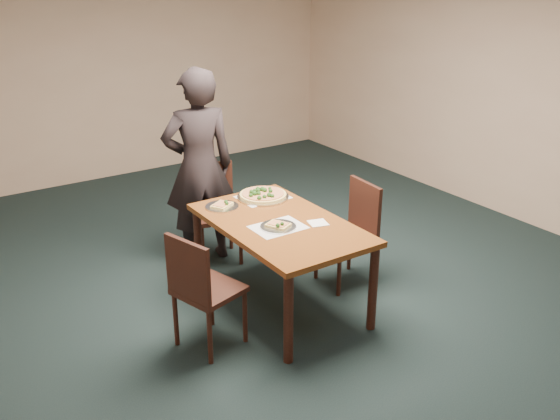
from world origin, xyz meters
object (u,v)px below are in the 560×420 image
chair_far (214,206)px  chair_left (201,286)px  diner (199,167)px  slice_plate_near (278,226)px  slice_plate_far (222,206)px  dining_table (280,232)px  chair_right (353,227)px  pizza_pan (263,195)px

chair_far → chair_left: bearing=-106.8°
diner → slice_plate_near: diner is taller
chair_far → slice_plate_far: 0.67m
diner → chair_far: bearing=170.6°
slice_plate_near → diner: bearing=92.1°
diner → slice_plate_near: size_ratio=6.50×
chair_far → slice_plate_near: size_ratio=3.25×
dining_table → slice_plate_near: (-0.07, -0.09, 0.11)m
dining_table → chair_far: 1.12m
chair_right → pizza_pan: bearing=-126.8°
slice_plate_near → slice_plate_far: (-0.16, 0.61, -0.00)m
slice_plate_near → chair_far: bearing=86.7°
chair_right → slice_plate_far: bearing=-113.2°
chair_left → slice_plate_far: (0.58, 0.73, 0.25)m
chair_far → chair_right: (0.77, -1.11, 0.00)m
chair_right → slice_plate_far: (-1.00, 0.52, 0.25)m
chair_left → diner: bearing=-43.1°
pizza_pan → chair_left: bearing=-143.5°
diner → slice_plate_far: (-0.11, -0.63, -0.15)m
dining_table → chair_right: size_ratio=1.65×
slice_plate_near → chair_left: bearing=-171.1°
chair_far → pizza_pan: (0.18, -0.58, 0.26)m
pizza_pan → chair_right: bearing=-41.3°
diner → dining_table: bearing=108.0°
slice_plate_near → slice_plate_far: slice_plate_near is taller
dining_table → slice_plate_far: slice_plate_far is taller
diner → slice_plate_far: size_ratio=6.50×
diner → chair_left: bearing=75.2°
chair_left → slice_plate_near: 0.79m
chair_far → diner: 0.41m
chair_right → slice_plate_far: 1.15m
chair_left → slice_plate_far: 0.97m
chair_left → slice_plate_far: bearing=-54.8°
slice_plate_far → dining_table: bearing=-66.6°
chair_far → dining_table: bearing=-75.1°
chair_far → pizza_pan: chair_far is taller
diner → slice_plate_far: diner is taller
dining_table → chair_right: 0.78m
chair_far → pizza_pan: 0.66m
dining_table → slice_plate_near: size_ratio=5.36×
chair_left → slice_plate_near: bearing=-97.3°
diner → pizza_pan: diner is taller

